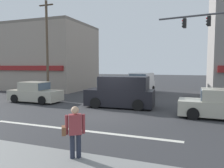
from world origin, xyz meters
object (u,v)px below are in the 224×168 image
(van_crossing_rightbound, at_px, (141,84))
(pedestrian_foreground_with_bag, at_px, (74,131))
(sedan_parked_curbside, at_px, (219,105))
(utility_pole_near_left, at_px, (47,48))
(van_crossing_center, at_px, (121,93))
(sedan_waiting_far, at_px, (35,93))
(traffic_light_mast, at_px, (221,43))

(van_crossing_rightbound, height_order, pedestrian_foreground_with_bag, van_crossing_rightbound)
(sedan_parked_curbside, bearing_deg, utility_pole_near_left, 164.98)
(sedan_parked_curbside, bearing_deg, van_crossing_rightbound, 125.09)
(utility_pole_near_left, xyz_separation_m, pedestrian_foreground_with_bag, (9.19, -11.18, -3.50))
(van_crossing_center, height_order, pedestrian_foreground_with_bag, van_crossing_center)
(van_crossing_rightbound, bearing_deg, sedan_waiting_far, -129.83)
(utility_pole_near_left, distance_m, sedan_parked_curbside, 14.66)
(traffic_light_mast, bearing_deg, van_crossing_rightbound, 132.22)
(sedan_waiting_far, height_order, van_crossing_rightbound, van_crossing_rightbound)
(traffic_light_mast, distance_m, van_crossing_rightbound, 10.06)
(van_crossing_center, distance_m, van_crossing_rightbound, 7.65)
(utility_pole_near_left, xyz_separation_m, van_crossing_rightbound, (7.46, 5.20, -3.44))
(van_crossing_center, bearing_deg, sedan_parked_curbside, -11.78)
(van_crossing_center, height_order, sedan_parked_curbside, van_crossing_center)
(van_crossing_center, bearing_deg, van_crossing_rightbound, 92.37)
(sedan_parked_curbside, xyz_separation_m, pedestrian_foreground_with_bag, (-4.50, -7.50, 0.24))
(utility_pole_near_left, height_order, sedan_waiting_far, utility_pole_near_left)
(van_crossing_rightbound, relative_size, pedestrian_foreground_with_bag, 2.81)
(van_crossing_center, xyz_separation_m, sedan_waiting_far, (-6.95, -0.31, -0.29))
(van_crossing_center, relative_size, pedestrian_foreground_with_bag, 2.81)
(sedan_parked_curbside, bearing_deg, traffic_light_mast, 84.19)
(utility_pole_near_left, bearing_deg, sedan_waiting_far, -73.14)
(utility_pole_near_left, xyz_separation_m, traffic_light_mast, (13.88, -1.87, -0.27))
(traffic_light_mast, height_order, van_crossing_center, traffic_light_mast)
(van_crossing_center, height_order, sedan_waiting_far, van_crossing_center)
(sedan_parked_curbside, distance_m, van_crossing_rightbound, 10.85)
(sedan_waiting_far, bearing_deg, pedestrian_foreground_with_bag, -45.24)
(pedestrian_foreground_with_bag, bearing_deg, sedan_waiting_far, 134.76)
(sedan_waiting_far, distance_m, van_crossing_rightbound, 10.35)
(traffic_light_mast, distance_m, pedestrian_foreground_with_bag, 10.91)
(van_crossing_center, bearing_deg, pedestrian_foreground_with_bag, -80.81)
(sedan_waiting_far, distance_m, pedestrian_foreground_with_bag, 11.88)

